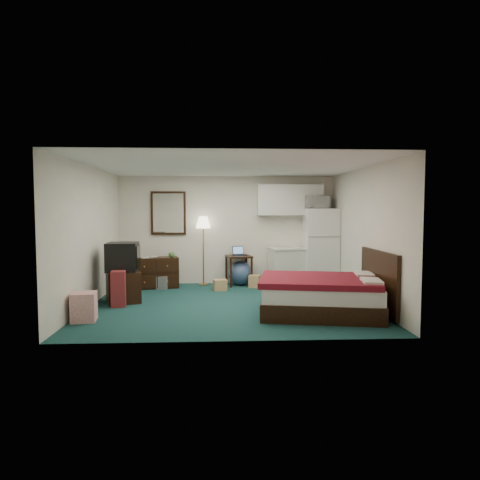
{
  "coord_description": "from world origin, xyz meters",
  "views": [
    {
      "loc": [
        -0.2,
        -7.74,
        1.72
      ],
      "look_at": [
        0.22,
        0.55,
        1.14
      ],
      "focal_mm": 32.0,
      "sensor_mm": 36.0,
      "label": 1
    }
  ],
  "objects": [
    {
      "name": "file_bin",
      "position": [
        -1.49,
        1.64,
        0.14
      ],
      "size": [
        0.45,
        0.37,
        0.28
      ],
      "primitive_type": null,
      "rotation": [
        0.0,
        0.0,
        -0.19
      ],
      "color": "slate",
      "rests_on": "floor"
    },
    {
      "name": "mirror",
      "position": [
        -1.35,
        2.22,
        1.65
      ],
      "size": [
        0.8,
        0.06,
        1.0
      ],
      "primitive_type": null,
      "color": "white",
      "rests_on": "walls"
    },
    {
      "name": "ceiling",
      "position": [
        0.0,
        0.0,
        2.5
      ],
      "size": [
        5.0,
        4.5,
        0.01
      ],
      "primitive_type": "cube",
      "color": "silver",
      "rests_on": "walls"
    },
    {
      "name": "crt_tv",
      "position": [
        -2.0,
        0.33,
        0.85
      ],
      "size": [
        0.61,
        0.65,
        0.53
      ],
      "primitive_type": null,
      "rotation": [
        0.0,
        0.0,
        0.06
      ],
      "color": "black",
      "rests_on": "tv_stand"
    },
    {
      "name": "tv_stand",
      "position": [
        -1.98,
        0.28,
        0.29
      ],
      "size": [
        0.75,
        0.79,
        0.58
      ],
      "primitive_type": null,
      "rotation": [
        0.0,
        0.0,
        0.33
      ],
      "color": "black",
      "rests_on": "floor"
    },
    {
      "name": "cardboard_box_b",
      "position": [
        0.61,
        1.67,
        0.14
      ],
      "size": [
        0.3,
        0.33,
        0.27
      ],
      "primitive_type": null,
      "rotation": [
        0.0,
        0.0,
        -0.28
      ],
      "color": "#A5774F",
      "rests_on": "floor"
    },
    {
      "name": "mug",
      "position": [
        -1.23,
        1.68,
        0.75
      ],
      "size": [
        0.14,
        0.12,
        0.14
      ],
      "primitive_type": "imported",
      "rotation": [
        0.0,
        0.0,
        -0.08
      ],
      "color": "#4B823A",
      "rests_on": "dresser"
    },
    {
      "name": "dresser",
      "position": [
        -1.59,
        1.72,
        0.34
      ],
      "size": [
        1.06,
        0.63,
        0.68
      ],
      "primitive_type": null,
      "rotation": [
        0.0,
        0.0,
        0.19
      ],
      "color": "black",
      "rests_on": "floor"
    },
    {
      "name": "fridge",
      "position": [
        2.13,
        1.88,
        0.88
      ],
      "size": [
        0.73,
        0.73,
        1.75
      ],
      "primitive_type": null,
      "rotation": [
        0.0,
        0.0,
        -0.01
      ],
      "color": "silver",
      "rests_on": "floor"
    },
    {
      "name": "upper_cabinets",
      "position": [
        1.45,
        2.08,
        1.95
      ],
      "size": [
        1.5,
        0.35,
        0.7
      ],
      "primitive_type": null,
      "color": "silver",
      "rests_on": "walls"
    },
    {
      "name": "walls",
      "position": [
        0.0,
        0.0,
        1.25
      ],
      "size": [
        5.01,
        4.51,
        2.5
      ],
      "color": "silver",
      "rests_on": "floor"
    },
    {
      "name": "suitcase",
      "position": [
        -1.99,
        -0.05,
        0.32
      ],
      "size": [
        0.29,
        0.42,
        0.64
      ],
      "primitive_type": null,
      "rotation": [
        0.0,
        0.0,
        0.13
      ],
      "color": "maroon",
      "rests_on": "floor"
    },
    {
      "name": "exercise_ball",
      "position": [
        0.31,
        1.96,
        0.28
      ],
      "size": [
        0.62,
        0.62,
        0.55
      ],
      "primitive_type": "sphere",
      "rotation": [
        0.0,
        0.0,
        -0.14
      ],
      "color": "#354D76",
      "rests_on": "floor"
    },
    {
      "name": "floor_lamp",
      "position": [
        -0.54,
        2.05,
        0.79
      ],
      "size": [
        0.4,
        0.4,
        1.57
      ],
      "primitive_type": null,
      "rotation": [
        0.0,
        0.0,
        -0.2
      ],
      "color": "#BD8746",
      "rests_on": "floor"
    },
    {
      "name": "book_b",
      "position": [
        -1.7,
        1.75,
        0.78
      ],
      "size": [
        0.16,
        0.04,
        0.21
      ],
      "primitive_type": "imported",
      "rotation": [
        0.0,
        0.0,
        0.14
      ],
      "color": "#A5774F",
      "rests_on": "dresser"
    },
    {
      "name": "headboard",
      "position": [
        2.46,
        -0.85,
        0.55
      ],
      "size": [
        0.06,
        1.56,
        1.0
      ],
      "primitive_type": null,
      "color": "black",
      "rests_on": "walls"
    },
    {
      "name": "kitchen_counter",
      "position": [
        1.37,
        1.91,
        0.41
      ],
      "size": [
        0.85,
        0.71,
        0.83
      ],
      "primitive_type": null,
      "rotation": [
        0.0,
        0.0,
        0.19
      ],
      "color": "silver",
      "rests_on": "floor"
    },
    {
      "name": "floor",
      "position": [
        0.0,
        0.0,
        0.0
      ],
      "size": [
        5.0,
        4.5,
        0.01
      ],
      "primitive_type": "cube",
      "color": "#194142",
      "rests_on": "ground"
    },
    {
      "name": "book_a",
      "position": [
        -1.87,
        1.59,
        0.79
      ],
      "size": [
        0.17,
        0.07,
        0.23
      ],
      "primitive_type": "imported",
      "rotation": [
        0.0,
        0.0,
        0.29
      ],
      "color": "#A5774F",
      "rests_on": "dresser"
    },
    {
      "name": "bed",
      "position": [
        1.48,
        -0.85,
        0.3
      ],
      "size": [
        2.12,
        1.78,
        0.6
      ],
      "primitive_type": null,
      "rotation": [
        0.0,
        0.0,
        -0.18
      ],
      "color": "maroon",
      "rests_on": "floor"
    },
    {
      "name": "desk",
      "position": [
        0.26,
        1.93,
        0.34
      ],
      "size": [
        0.63,
        0.63,
        0.68
      ],
      "primitive_type": null,
      "rotation": [
        0.0,
        0.0,
        0.19
      ],
      "color": "black",
      "rests_on": "floor"
    },
    {
      "name": "cardboard_box_a",
      "position": [
        -0.17,
        1.33,
        0.12
      ],
      "size": [
        0.31,
        0.28,
        0.23
      ],
      "primitive_type": null,
      "rotation": [
        0.0,
        0.0,
        0.18
      ],
      "color": "#A5774F",
      "rests_on": "floor"
    },
    {
      "name": "laptop",
      "position": [
        0.3,
        1.97,
        0.78
      ],
      "size": [
        0.37,
        0.34,
        0.2
      ],
      "primitive_type": null,
      "rotation": [
        0.0,
        0.0,
        0.45
      ],
      "color": "black",
      "rests_on": "desk"
    },
    {
      "name": "microwave",
      "position": [
        2.03,
        1.93,
        1.94
      ],
      "size": [
        0.59,
        0.39,
        0.37
      ],
      "primitive_type": "imported",
      "rotation": [
        0.0,
        0.0,
        0.18
      ],
      "color": "silver",
      "rests_on": "fridge"
    },
    {
      "name": "retail_box",
      "position": [
        -2.28,
        -1.12,
        0.22
      ],
      "size": [
        0.4,
        0.4,
        0.45
      ],
      "primitive_type": null,
      "rotation": [
        0.0,
        0.0,
        0.13
      ],
      "color": "white",
      "rests_on": "floor"
    }
  ]
}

